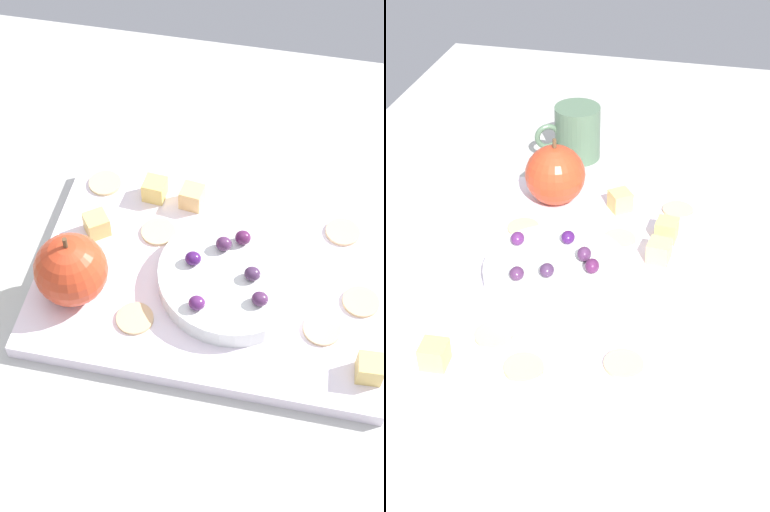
# 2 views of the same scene
# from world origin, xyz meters

# --- Properties ---
(table) EXTENTS (1.40, 0.86, 0.04)m
(table) POSITION_xyz_m (0.00, 0.00, 0.02)
(table) COLOR #B0B0AC
(table) RESTS_ON ground
(platter) EXTENTS (0.39, 0.27, 0.02)m
(platter) POSITION_xyz_m (-0.02, 0.01, 0.05)
(platter) COLOR white
(platter) RESTS_ON table
(serving_dish) EXTENTS (0.16, 0.16, 0.02)m
(serving_dish) POSITION_xyz_m (-0.05, 0.02, 0.07)
(serving_dish) COLOR white
(serving_dish) RESTS_ON platter
(apple_whole) EXTENTS (0.08, 0.08, 0.08)m
(apple_whole) POSITION_xyz_m (0.12, 0.06, 0.10)
(apple_whole) COLOR red
(apple_whole) RESTS_ON platter
(apple_stem) EXTENTS (0.01, 0.01, 0.01)m
(apple_stem) POSITION_xyz_m (0.12, 0.06, 0.14)
(apple_stem) COLOR brown
(apple_stem) RESTS_ON apple_whole
(cheese_cube_0) EXTENTS (0.03, 0.03, 0.03)m
(cheese_cube_0) POSITION_xyz_m (-0.20, 0.10, 0.07)
(cheese_cube_0) COLOR #ECCB6C
(cheese_cube_0) RESTS_ON platter
(cheese_cube_1) EXTENTS (0.03, 0.03, 0.03)m
(cheese_cube_1) POSITION_xyz_m (0.02, -0.09, 0.07)
(cheese_cube_1) COLOR #F1C279
(cheese_cube_1) RESTS_ON platter
(cheese_cube_2) EXTENTS (0.04, 0.04, 0.03)m
(cheese_cube_2) POSITION_xyz_m (0.12, -0.02, 0.07)
(cheese_cube_2) COLOR #EECC6F
(cheese_cube_2) RESTS_ON platter
(cheese_cube_3) EXTENTS (0.03, 0.03, 0.03)m
(cheese_cube_3) POSITION_xyz_m (0.07, -0.09, 0.07)
(cheese_cube_3) COLOR #E8CE6C
(cheese_cube_3) RESTS_ON platter
(cracker_0) EXTENTS (0.04, 0.04, 0.00)m
(cracker_0) POSITION_xyz_m (0.13, -0.10, 0.06)
(cracker_0) COLOR #DEBE89
(cracker_0) RESTS_ON platter
(cracker_1) EXTENTS (0.04, 0.04, 0.00)m
(cracker_1) POSITION_xyz_m (0.05, -0.03, 0.06)
(cracker_1) COLOR beige
(cracker_1) RESTS_ON platter
(cracker_2) EXTENTS (0.04, 0.04, 0.00)m
(cracker_2) POSITION_xyz_m (-0.19, 0.02, 0.06)
(cracker_2) COLOR #E3BA86
(cracker_2) RESTS_ON platter
(cracker_3) EXTENTS (0.04, 0.04, 0.00)m
(cracker_3) POSITION_xyz_m (-0.15, 0.06, 0.06)
(cracker_3) COLOR #E2BB8D
(cracker_3) RESTS_ON platter
(cracker_4) EXTENTS (0.04, 0.04, 0.00)m
(cracker_4) POSITION_xyz_m (0.05, 0.09, 0.06)
(cracker_4) COLOR #E0B884
(cracker_4) RESTS_ON platter
(cracker_5) EXTENTS (0.04, 0.04, 0.00)m
(cracker_5) POSITION_xyz_m (-0.16, -0.08, 0.06)
(cracker_5) COLOR #E4B78A
(cracker_5) RESTS_ON platter
(grape_0) EXTENTS (0.02, 0.02, 0.01)m
(grape_0) POSITION_xyz_m (-0.08, 0.06, 0.09)
(grape_0) COLOR #4E2850
(grape_0) RESTS_ON serving_dish
(grape_1) EXTENTS (0.02, 0.02, 0.02)m
(grape_1) POSITION_xyz_m (-0.05, -0.02, 0.09)
(grape_1) COLOR #541E4A
(grape_1) RESTS_ON serving_dish
(grape_2) EXTENTS (0.02, 0.02, 0.02)m
(grape_2) POSITION_xyz_m (-0.03, -0.01, 0.09)
(grape_2) COLOR #502851
(grape_2) RESTS_ON serving_dish
(grape_3) EXTENTS (0.02, 0.02, 0.01)m
(grape_3) POSITION_xyz_m (-0.00, 0.02, 0.09)
(grape_3) COLOR #44185E
(grape_3) RESTS_ON serving_dish
(grape_4) EXTENTS (0.02, 0.02, 0.02)m
(grape_4) POSITION_xyz_m (-0.07, 0.02, 0.09)
(grape_4) COLOR #452A4C
(grape_4) RESTS_ON serving_dish
(grape_5) EXTENTS (0.02, 0.02, 0.02)m
(grape_5) POSITION_xyz_m (-0.02, 0.07, 0.09)
(grape_5) COLOR #56225F
(grape_5) RESTS_ON serving_dish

